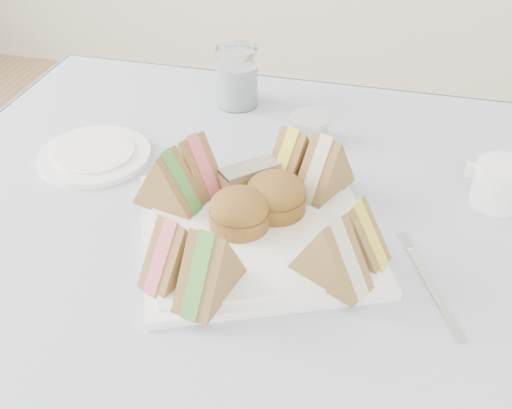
# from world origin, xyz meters

# --- Properties ---
(tablecloth) EXTENTS (1.02, 1.02, 0.01)m
(tablecloth) POSITION_xyz_m (0.00, 0.00, 0.74)
(tablecloth) COLOR silver
(tablecloth) RESTS_ON table
(serving_plate) EXTENTS (0.39, 0.39, 0.01)m
(serving_plate) POSITION_xyz_m (0.01, 0.03, 0.75)
(serving_plate) COLOR white
(serving_plate) RESTS_ON tablecloth
(sandwich_fl_a) EXTENTS (0.08, 0.10, 0.08)m
(sandwich_fl_a) POSITION_xyz_m (-0.06, -0.08, 0.80)
(sandwich_fl_a) COLOR brown
(sandwich_fl_a) RESTS_ON serving_plate
(sandwich_fl_b) EXTENTS (0.07, 0.11, 0.09)m
(sandwich_fl_b) POSITION_xyz_m (-0.01, -0.10, 0.80)
(sandwich_fl_b) COLOR brown
(sandwich_fl_b) RESTS_ON serving_plate
(sandwich_fr_a) EXTENTS (0.10, 0.07, 0.08)m
(sandwich_fr_a) POSITION_xyz_m (0.14, 0.01, 0.80)
(sandwich_fr_a) COLOR brown
(sandwich_fr_a) RESTS_ON serving_plate
(sandwich_fr_b) EXTENTS (0.11, 0.09, 0.09)m
(sandwich_fr_b) POSITION_xyz_m (0.12, -0.04, 0.80)
(sandwich_fr_b) COLOR brown
(sandwich_fr_b) RESTS_ON serving_plate
(sandwich_bl_a) EXTENTS (0.10, 0.07, 0.09)m
(sandwich_bl_a) POSITION_xyz_m (-0.12, 0.05, 0.80)
(sandwich_bl_a) COLOR brown
(sandwich_bl_a) RESTS_ON serving_plate
(sandwich_bl_b) EXTENTS (0.10, 0.09, 0.08)m
(sandwich_bl_b) POSITION_xyz_m (-0.10, 0.10, 0.80)
(sandwich_bl_b) COLOR brown
(sandwich_bl_b) RESTS_ON serving_plate
(sandwich_br_a) EXTENTS (0.08, 0.11, 0.09)m
(sandwich_br_a) POSITION_xyz_m (0.08, 0.14, 0.80)
(sandwich_br_a) COLOR brown
(sandwich_br_a) RESTS_ON serving_plate
(sandwich_br_b) EXTENTS (0.08, 0.10, 0.08)m
(sandwich_br_b) POSITION_xyz_m (0.03, 0.16, 0.80)
(sandwich_br_b) COLOR brown
(sandwich_br_b) RESTS_ON serving_plate
(scone_left) EXTENTS (0.10, 0.10, 0.05)m
(scone_left) POSITION_xyz_m (-0.01, 0.03, 0.78)
(scone_left) COLOR brown
(scone_left) RESTS_ON serving_plate
(scone_right) EXTENTS (0.11, 0.11, 0.05)m
(scone_right) POSITION_xyz_m (0.03, 0.07, 0.79)
(scone_right) COLOR brown
(scone_right) RESTS_ON serving_plate
(pastry_slice) EXTENTS (0.08, 0.08, 0.04)m
(pastry_slice) POSITION_xyz_m (-0.02, 0.11, 0.78)
(pastry_slice) COLOR tan
(pastry_slice) RESTS_ON serving_plate
(side_plate) EXTENTS (0.23, 0.23, 0.01)m
(side_plate) POSITION_xyz_m (-0.28, 0.15, 0.75)
(side_plate) COLOR white
(side_plate) RESTS_ON tablecloth
(water_glass) EXTENTS (0.09, 0.09, 0.11)m
(water_glass) POSITION_xyz_m (-0.11, 0.38, 0.80)
(water_glass) COLOR white
(water_glass) RESTS_ON tablecloth
(tea_strainer) EXTENTS (0.09, 0.09, 0.04)m
(tea_strainer) POSITION_xyz_m (0.03, 0.29, 0.76)
(tea_strainer) COLOR silver
(tea_strainer) RESTS_ON tablecloth
(fork) EXTENTS (0.07, 0.15, 0.00)m
(fork) POSITION_xyz_m (0.24, -0.02, 0.75)
(fork) COLOR silver
(fork) RESTS_ON tablecloth
(creamer_jug) EXTENTS (0.08, 0.08, 0.06)m
(creamer_jug) POSITION_xyz_m (0.32, 0.18, 0.78)
(creamer_jug) COLOR white
(creamer_jug) RESTS_ON tablecloth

